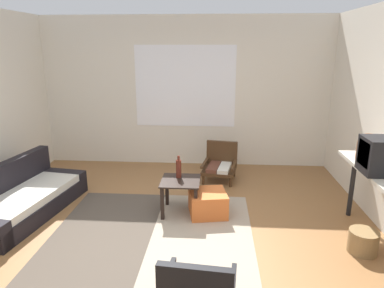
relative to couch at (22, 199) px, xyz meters
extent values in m
plane|color=olive|center=(1.98, -0.76, -0.21)|extent=(7.80, 7.80, 0.00)
cube|color=silver|center=(1.98, 2.30, 1.14)|extent=(5.60, 0.12, 2.70)
cube|color=white|center=(1.98, 2.24, 1.25)|extent=(1.81, 0.01, 1.46)
cube|color=#4C4238|center=(1.22, -0.40, -0.21)|extent=(1.19, 2.23, 0.01)
cube|color=gray|center=(2.41, -0.40, -0.21)|extent=(1.19, 2.23, 0.01)
cube|color=black|center=(0.06, -0.01, -0.10)|extent=(1.02, 1.91, 0.23)
cube|color=beige|center=(0.09, -0.01, 0.06)|extent=(0.89, 1.71, 0.10)
cube|color=black|center=(-0.25, 0.04, 0.19)|extent=(0.42, 1.81, 0.57)
cube|color=black|center=(0.19, 0.80, -0.05)|extent=(0.77, 0.29, 0.33)
cube|color=black|center=(2.10, 0.18, 0.25)|extent=(0.51, 0.52, 0.02)
cube|color=black|center=(1.88, 0.39, 0.01)|extent=(0.04, 0.04, 0.45)
cube|color=black|center=(2.31, 0.39, 0.01)|extent=(0.04, 0.04, 0.45)
cube|color=black|center=(1.88, -0.04, 0.01)|extent=(0.04, 0.04, 0.45)
cube|color=black|center=(2.31, -0.04, 0.01)|extent=(0.04, 0.04, 0.45)
cylinder|color=#472D19|center=(2.80, 1.12, -0.13)|extent=(0.04, 0.04, 0.16)
cylinder|color=#472D19|center=(2.36, 1.20, -0.13)|extent=(0.04, 0.04, 0.16)
cylinder|color=#472D19|center=(2.88, 1.60, -0.13)|extent=(0.04, 0.04, 0.16)
cylinder|color=#472D19|center=(2.44, 1.68, -0.13)|extent=(0.04, 0.04, 0.16)
cube|color=#472D19|center=(2.62, 1.40, -0.03)|extent=(0.61, 0.65, 0.05)
cube|color=silver|center=(2.71, 1.37, 0.02)|extent=(0.25, 0.53, 0.06)
cube|color=brown|center=(2.52, 1.40, 0.02)|extent=(0.25, 0.53, 0.06)
cube|color=#472D19|center=(2.66, 1.65, 0.20)|extent=(0.53, 0.16, 0.40)
cube|color=#472D19|center=(2.86, 1.36, 0.08)|extent=(0.14, 0.57, 0.04)
cube|color=#472D19|center=(2.38, 1.44, 0.08)|extent=(0.14, 0.57, 0.04)
cylinder|color=black|center=(2.20, -1.35, -0.14)|extent=(0.04, 0.04, 0.14)
cylinder|color=black|center=(2.71, -1.40, -0.14)|extent=(0.04, 0.04, 0.14)
cube|color=beige|center=(2.33, -1.58, 0.01)|extent=(0.24, 0.50, 0.06)
cube|color=brown|center=(2.54, -1.60, 0.01)|extent=(0.24, 0.50, 0.06)
cube|color=black|center=(2.16, -1.58, 0.07)|extent=(0.10, 0.55, 0.04)
cube|color=black|center=(2.71, -1.63, 0.07)|extent=(0.10, 0.55, 0.04)
cube|color=#D1662D|center=(2.46, 0.15, -0.05)|extent=(0.55, 0.55, 0.32)
cube|color=beige|center=(4.33, -0.43, 0.65)|extent=(0.41, 1.51, 0.04)
cylinder|color=black|center=(4.33, 0.26, 0.21)|extent=(0.06, 0.06, 0.84)
cube|color=black|center=(4.10, -0.50, 0.88)|extent=(0.01, 0.28, 0.27)
cylinder|color=#935B38|center=(4.33, -0.05, 0.77)|extent=(0.25, 0.25, 0.21)
cylinder|color=#935B38|center=(4.33, -0.05, 0.92)|extent=(0.12, 0.12, 0.10)
cylinder|color=#5B2319|center=(2.06, 0.28, 0.38)|extent=(0.07, 0.07, 0.24)
cylinder|color=#5B2319|center=(2.06, 0.28, 0.53)|extent=(0.03, 0.03, 0.06)
cylinder|color=olive|center=(4.17, -0.62, -0.09)|extent=(0.31, 0.31, 0.25)
camera|label=1|loc=(2.55, -4.11, 1.96)|focal=32.76mm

